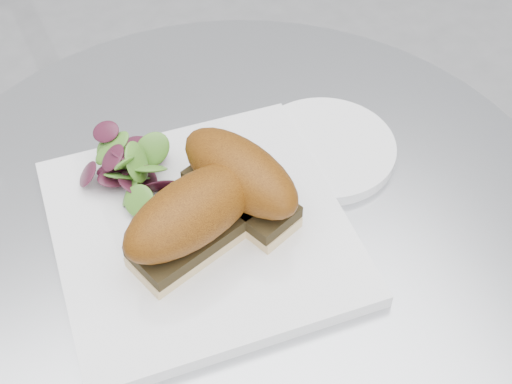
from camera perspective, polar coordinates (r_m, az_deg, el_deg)
table at (r=0.93m, az=-1.11°, el=-11.99°), size 0.70×0.70×0.73m
plate at (r=0.71m, az=-4.45°, el=-3.04°), size 0.30×0.30×0.02m
sandwich_left at (r=0.66m, az=-5.06°, el=-2.04°), size 0.16×0.11×0.08m
sandwich_right at (r=0.68m, az=-1.28°, el=1.08°), size 0.11×0.15×0.08m
salad at (r=0.73m, az=-10.16°, el=2.20°), size 0.09×0.09×0.05m
saucer at (r=0.79m, az=5.52°, el=3.47°), size 0.16×0.16×0.01m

